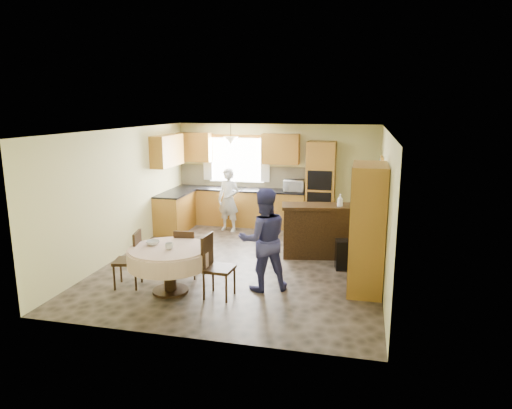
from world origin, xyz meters
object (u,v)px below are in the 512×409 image
Objects in this scene: dining_table at (169,258)px; oven_tower at (321,186)px; chair_left at (132,256)px; person_dining at (263,240)px; chair_back at (186,251)px; person_sink at (229,200)px; sideboard at (317,232)px; cupboard at (367,228)px; chair_right at (214,263)px.

oven_tower is at bearing 65.79° from dining_table.
dining_table is 1.39× the size of chair_left.
dining_table is 0.78× the size of person_dining.
oven_tower is at bearing 136.02° from chair_left.
chair_left reaches higher than chair_back.
oven_tower is 2.46× the size of chair_back.
person_dining reaches higher than dining_table.
oven_tower reaches higher than person_sink.
chair_back is at bearing 116.67° from chair_left.
dining_table is 1.51× the size of chair_back.
sideboard is at bearing -149.20° from chair_back.
chair_left is at bearing -121.82° from oven_tower.
cupboard reaches higher than chair_left.
sideboard is at bearing -19.05° from person_sink.
dining_table is 0.66m from chair_back.
chair_right is 0.87m from person_dining.
person_dining is (1.40, -0.18, 0.36)m from chair_back.
chair_back is at bearing -150.81° from sideboard.
chair_back is 3.13m from person_sink.
chair_right is 3.86m from person_sink.
dining_table is 1.32× the size of chair_right.
person_sink is at bearing -164.30° from oven_tower.
person_dining reaches higher than person_sink.
person_sink is at bearing 159.34° from chair_left.
oven_tower is 4.80m from dining_table.
oven_tower is at bearing -122.08° from person_dining.
person_dining is (1.42, 0.47, 0.26)m from dining_table.
chair_back is 0.87× the size of chair_right.
chair_left is at bearing -167.80° from cupboard.
person_sink reaches higher than chair_left.
person_sink is 3.65m from person_dining.
person_dining is at bearing 18.37° from dining_table.
chair_back is 0.57× the size of person_sink.
chair_right reaches higher than chair_left.
oven_tower is 1.62× the size of dining_table.
oven_tower is 1.27× the size of person_dining.
person_dining is at bearing -51.73° from chair_right.
chair_back is 0.97m from chair_right.
person_sink is (-2.23, 1.43, 0.26)m from sideboard.
sideboard reaches higher than chair_left.
chair_back is (0.71, 0.57, -0.04)m from chair_left.
chair_left is 1.44m from chair_right.
cupboard is at bearing 16.22° from dining_table.
oven_tower is 2.27× the size of chair_left.
person_dining is at bearing -50.95° from person_sink.
chair_left is at bearing -150.87° from sideboard.
dining_table is at bearing -163.78° from cupboard.
cupboard reaches higher than person_dining.
person_dining is (1.57, -3.29, 0.08)m from person_sink.
sideboard is at bearing 122.96° from cupboard.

